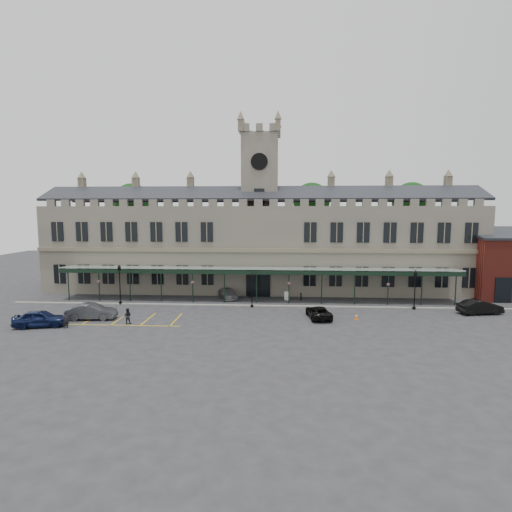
# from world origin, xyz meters

# --- Properties ---
(ground) EXTENTS (140.00, 140.00, 0.00)m
(ground) POSITION_xyz_m (0.00, 0.00, 0.00)
(ground) COLOR #29292C
(station_building) EXTENTS (60.00, 10.36, 17.30)m
(station_building) POSITION_xyz_m (0.00, 15.91, 6.47)
(station_building) COLOR #615C51
(station_building) RESTS_ON ground
(clock_tower) EXTENTS (5.60, 5.60, 24.80)m
(clock_tower) POSITION_xyz_m (0.00, 16.00, 13.11)
(clock_tower) COLOR #615C51
(clock_tower) RESTS_ON ground
(canopy) EXTENTS (50.00, 4.10, 4.30)m
(canopy) POSITION_xyz_m (0.00, 7.46, 2.40)
(canopy) COLOR #8C9E93
(canopy) RESTS_ON ground
(kerb) EXTENTS (60.00, 0.40, 0.12)m
(kerb) POSITION_xyz_m (0.00, 5.50, 0.06)
(kerb) COLOR gray
(kerb) RESTS_ON ground
(parking_markings) EXTENTS (16.00, 6.00, 0.01)m
(parking_markings) POSITION_xyz_m (-14.00, -1.50, 0.00)
(parking_markings) COLOR gold
(parking_markings) RESTS_ON ground
(tree_behind_left) EXTENTS (6.00, 6.00, 16.00)m
(tree_behind_left) POSITION_xyz_m (-22.00, 25.00, 12.81)
(tree_behind_left) COLOR #332314
(tree_behind_left) RESTS_ON ground
(tree_behind_mid) EXTENTS (6.00, 6.00, 16.00)m
(tree_behind_mid) POSITION_xyz_m (8.00, 25.00, 12.81)
(tree_behind_mid) COLOR #332314
(tree_behind_mid) RESTS_ON ground
(tree_behind_right) EXTENTS (6.00, 6.00, 16.00)m
(tree_behind_right) POSITION_xyz_m (24.00, 25.00, 12.81)
(tree_behind_right) COLOR #332314
(tree_behind_right) RESTS_ON ground
(lamp_post_left) EXTENTS (0.47, 0.47, 4.92)m
(lamp_post_left) POSITION_xyz_m (-16.59, 5.46, 2.92)
(lamp_post_left) COLOR black
(lamp_post_left) RESTS_ON ground
(lamp_post_mid) EXTENTS (0.40, 0.40, 4.19)m
(lamp_post_mid) POSITION_xyz_m (-0.42, 4.92, 2.48)
(lamp_post_mid) COLOR black
(lamp_post_mid) RESTS_ON ground
(lamp_post_right) EXTENTS (0.44, 0.44, 4.66)m
(lamp_post_right) POSITION_xyz_m (18.43, 4.95, 2.76)
(lamp_post_right) COLOR black
(lamp_post_right) RESTS_ON ground
(traffic_cone) EXTENTS (0.39, 0.39, 0.62)m
(traffic_cone) POSITION_xyz_m (10.91, 0.14, 0.31)
(traffic_cone) COLOR #FF6108
(traffic_cone) RESTS_ON ground
(sign_board) EXTENTS (0.65, 0.16, 1.12)m
(sign_board) POSITION_xyz_m (3.79, 8.93, 0.54)
(sign_board) COLOR black
(sign_board) RESTS_ON ground
(bollard_left) EXTENTS (0.15, 0.15, 0.86)m
(bollard_left) POSITION_xyz_m (-1.06, 10.02, 0.43)
(bollard_left) COLOR black
(bollard_left) RESTS_ON ground
(bollard_right) EXTENTS (0.17, 0.17, 0.96)m
(bollard_right) POSITION_xyz_m (5.58, 8.99, 0.48)
(bollard_right) COLOR black
(bollard_right) RESTS_ON ground
(car_left_a) EXTENTS (5.25, 3.13, 1.67)m
(car_left_a) POSITION_xyz_m (-20.66, -4.34, 0.84)
(car_left_a) COLOR #0C1538
(car_left_a) RESTS_ON ground
(car_left_b) EXTENTS (5.17, 2.27, 1.65)m
(car_left_b) POSITION_xyz_m (-16.90, -1.39, 0.83)
(car_left_b) COLOR #37393E
(car_left_b) RESTS_ON ground
(car_taxi) EXTENTS (3.44, 4.72, 1.27)m
(car_taxi) POSITION_xyz_m (-3.90, 9.66, 0.63)
(car_taxi) COLOR gray
(car_taxi) RESTS_ON ground
(car_van) EXTENTS (2.73, 4.88, 1.29)m
(car_van) POSITION_xyz_m (7.00, 0.51, 0.64)
(car_van) COLOR black
(car_van) RESTS_ON ground
(car_right_b) EXTENTS (5.05, 2.59, 1.58)m
(car_right_b) POSITION_xyz_m (25.00, 3.25, 0.79)
(car_right_b) COLOR black
(car_right_b) RESTS_ON ground
(person_a) EXTENTS (0.70, 0.71, 1.65)m
(person_a) POSITION_xyz_m (-17.92, -4.63, 0.83)
(person_a) COLOR black
(person_a) RESTS_ON ground
(person_b) EXTENTS (0.86, 0.71, 1.60)m
(person_b) POSITION_xyz_m (-12.49, -2.84, 0.80)
(person_b) COLOR black
(person_b) RESTS_ON ground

